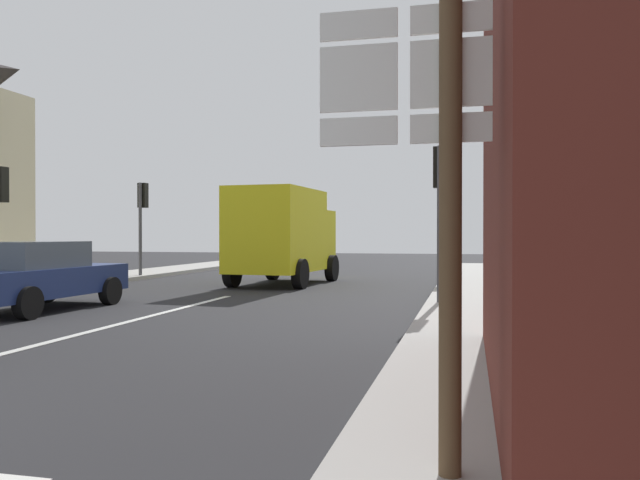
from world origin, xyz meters
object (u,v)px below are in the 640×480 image
at_px(delivery_truck, 283,233).
at_px(traffic_light_far_right, 450,208).
at_px(route_sign_post, 451,172).
at_px(sedan_far, 36,275).
at_px(traffic_light_far_left, 142,208).
at_px(traffic_light_near_right, 440,189).

distance_m(delivery_truck, traffic_light_far_right, 5.48).
bearing_deg(traffic_light_far_right, route_sign_post, -88.26).
xyz_separation_m(delivery_truck, route_sign_post, (5.76, -15.70, 0.35)).
distance_m(sedan_far, traffic_light_far_left, 9.88).
bearing_deg(delivery_truck, route_sign_post, -69.84).
height_order(traffic_light_near_right, traffic_light_far_left, traffic_light_near_right).
height_order(route_sign_post, traffic_light_far_left, traffic_light_far_left).
xyz_separation_m(sedan_far, traffic_light_far_left, (-2.66, 9.34, 1.83)).
xyz_separation_m(delivery_truck, traffic_light_far_right, (5.24, 1.36, 0.84)).
height_order(sedan_far, traffic_light_far_left, traffic_light_far_left).
bearing_deg(sedan_far, traffic_light_near_right, 16.57).
bearing_deg(delivery_truck, traffic_light_near_right, -46.28).
bearing_deg(sedan_far, route_sign_post, -41.13).
height_order(sedan_far, traffic_light_far_right, traffic_light_far_right).
relative_size(traffic_light_near_right, traffic_light_far_left, 1.02).
relative_size(sedan_far, delivery_truck, 0.83).
xyz_separation_m(traffic_light_near_right, traffic_light_far_right, (0.00, 6.85, -0.14)).
xyz_separation_m(traffic_light_near_right, traffic_light_far_left, (-11.00, 6.85, -0.04)).
xyz_separation_m(delivery_truck, traffic_light_near_right, (5.24, -5.48, 0.98)).
relative_size(route_sign_post, traffic_light_near_right, 0.90).
distance_m(sedan_far, route_sign_post, 11.83).
distance_m(delivery_truck, traffic_light_far_left, 5.99).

